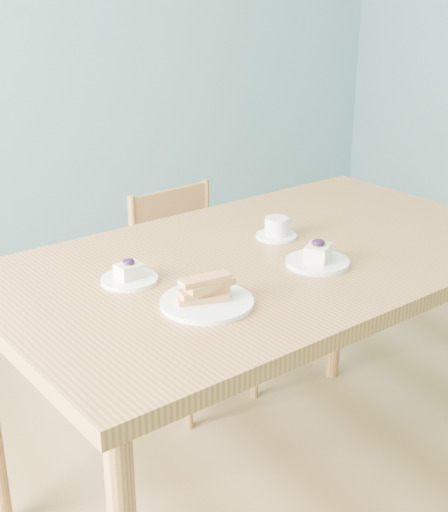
# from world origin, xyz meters

# --- Properties ---
(room) EXTENTS (5.01, 5.01, 2.71)m
(room) POSITION_xyz_m (0.00, 0.00, 1.35)
(room) COLOR olive
(room) RESTS_ON ground
(dining_table) EXTENTS (1.66, 1.08, 0.84)m
(dining_table) POSITION_xyz_m (0.02, -0.01, 0.75)
(dining_table) COLOR #A36C3E
(dining_table) RESTS_ON ground
(dining_chair) EXTENTS (0.43, 0.41, 0.82)m
(dining_chair) POSITION_xyz_m (0.12, 0.65, 0.42)
(dining_chair) COLOR #A36C3E
(dining_chair) RESTS_ON ground
(cheesecake_plate_near) EXTENTS (0.17, 0.17, 0.07)m
(cheesecake_plate_near) POSITION_xyz_m (0.09, -0.14, 0.85)
(cheesecake_plate_near) COLOR white
(cheesecake_plate_near) RESTS_ON dining_table
(cheesecake_plate_far) EXTENTS (0.15, 0.15, 0.06)m
(cheesecake_plate_far) POSITION_xyz_m (-0.39, 0.02, 0.85)
(cheesecake_plate_far) COLOR white
(cheesecake_plate_far) RESTS_ON dining_table
(coffee_cup) EXTENTS (0.12, 0.12, 0.06)m
(coffee_cup) POSITION_xyz_m (0.12, 0.09, 0.86)
(coffee_cup) COLOR white
(coffee_cup) RESTS_ON dining_table
(biscotti_plate) EXTENTS (0.22, 0.22, 0.07)m
(biscotti_plate) POSITION_xyz_m (-0.29, -0.20, 0.86)
(biscotti_plate) COLOR white
(biscotti_plate) RESTS_ON dining_table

